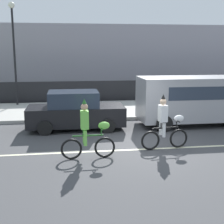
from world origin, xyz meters
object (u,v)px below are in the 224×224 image
at_px(parked_van_grey, 196,97).
at_px(parked_car_black, 75,111).
at_px(pedestrian_onlooker, 150,92).
at_px(street_lamp_post, 13,39).
at_px(parade_cyclist_zebra, 166,125).
at_px(parade_cyclist_lime, 88,133).

xyz_separation_m(parked_van_grey, parked_car_black, (-5.43, -0.03, -0.50)).
xyz_separation_m(parked_car_black, pedestrian_onlooker, (4.30, 3.86, 0.23)).
xyz_separation_m(street_lamp_post, pedestrian_onlooker, (7.60, -1.90, -2.97)).
height_order(parade_cyclist_zebra, parked_van_grey, parked_van_grey).
relative_size(parade_cyclist_lime, parked_car_black, 0.47).
bearing_deg(parade_cyclist_zebra, pedestrian_onlooker, 79.50).
bearing_deg(parade_cyclist_zebra, street_lamp_post, 125.05).
bearing_deg(pedestrian_onlooker, parked_car_black, -138.08).
xyz_separation_m(parade_cyclist_lime, parked_van_grey, (5.12, 3.85, 0.44)).
bearing_deg(street_lamp_post, parked_van_grey, -33.25).
bearing_deg(parade_cyclist_zebra, parade_cyclist_lime, -167.26).
xyz_separation_m(parked_van_grey, street_lamp_post, (-8.74, 5.73, 2.71)).
bearing_deg(pedestrian_onlooker, parked_van_grey, -73.54).
bearing_deg(parade_cyclist_lime, pedestrian_onlooker, 62.56).
distance_m(parade_cyclist_zebra, pedestrian_onlooker, 7.20).
bearing_deg(parade_cyclist_zebra, parked_van_grey, 53.01).
bearing_deg(parade_cyclist_lime, parade_cyclist_zebra, 12.74).
distance_m(parked_van_grey, pedestrian_onlooker, 4.00).
distance_m(parade_cyclist_lime, parade_cyclist_zebra, 2.74).
bearing_deg(parked_van_grey, parade_cyclist_lime, -143.06).
bearing_deg(parked_van_grey, street_lamp_post, 146.75).
xyz_separation_m(parade_cyclist_zebra, street_lamp_post, (-6.29, 8.97, 3.15)).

